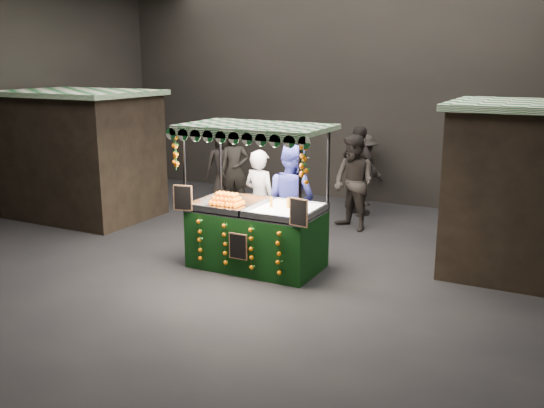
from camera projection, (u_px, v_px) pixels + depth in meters
The scene contains 11 objects.
ground at pixel (243, 260), 9.84m from camera, with size 12.00×12.00×0.00m, color black.
market_hall at pixel (240, 47), 9.04m from camera, with size 12.10×10.10×5.05m.
neighbour_stall_left at pixel (82, 154), 12.35m from camera, with size 3.00×2.20×2.60m.
juice_stall at pixel (256, 225), 9.31m from camera, with size 2.32×1.37×2.25m.
vendor_grey at pixel (260, 200), 10.19m from camera, with size 0.70×0.54×1.74m.
vendor_blue at pixel (291, 200), 9.91m from camera, with size 1.05×0.90×1.88m.
shopper_0 at pixel (235, 170), 13.06m from camera, with size 0.75×0.66×1.72m.
shopper_1 at pixel (354, 183), 11.40m from camera, with size 1.10×1.01×1.83m.
shopper_2 at pixel (358, 171), 12.48m from camera, with size 1.19×0.96×1.90m.
shopper_3 at pixel (363, 170), 13.33m from camera, with size 1.05×1.19×1.60m.
shopper_4 at pixel (225, 167), 13.29m from camera, with size 1.02×0.98×1.76m.
Camera 1 is at (4.70, -8.09, 3.20)m, focal length 39.52 mm.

